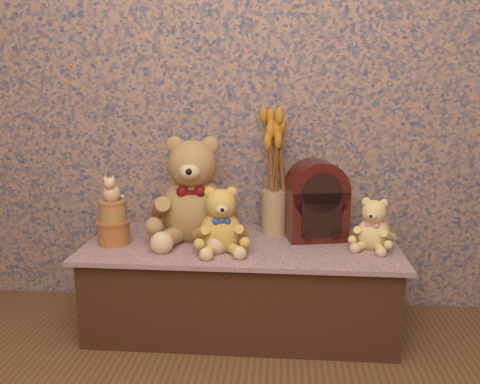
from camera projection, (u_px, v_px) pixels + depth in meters
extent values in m
cube|color=navy|center=(246.00, 32.00, 2.27)|extent=(3.00, 0.10, 2.60)
cube|color=navy|center=(241.00, 285.00, 2.22)|extent=(1.35, 0.59, 0.39)
cylinder|color=tan|center=(275.00, 212.00, 2.31)|extent=(0.16, 0.16, 0.20)
cylinder|color=#BF8838|center=(114.00, 232.00, 2.17)|extent=(0.14, 0.14, 0.10)
cylinder|color=#D2B45B|center=(113.00, 211.00, 2.15)|extent=(0.14, 0.14, 0.09)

